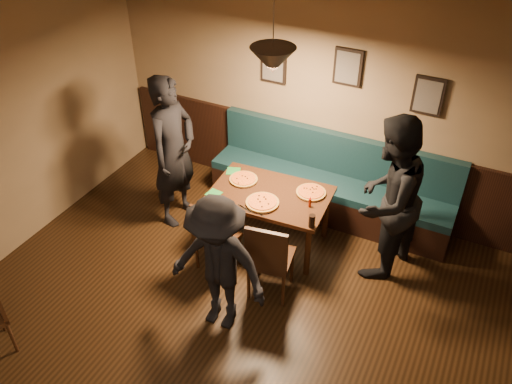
# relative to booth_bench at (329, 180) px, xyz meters

# --- Properties ---
(ceiling) EXTENTS (7.00, 7.00, 0.00)m
(ceiling) POSITION_rel_booth_bench_xyz_m (0.00, -3.20, 2.30)
(ceiling) COLOR silver
(ceiling) RESTS_ON ground
(wall_back) EXTENTS (6.00, 0.00, 6.00)m
(wall_back) POSITION_rel_booth_bench_xyz_m (0.00, 0.30, 0.90)
(wall_back) COLOR #8C704F
(wall_back) RESTS_ON ground
(wainscot) EXTENTS (5.88, 0.06, 1.00)m
(wainscot) POSITION_rel_booth_bench_xyz_m (0.00, 0.27, 0.00)
(wainscot) COLOR black
(wainscot) RESTS_ON ground
(booth_bench) EXTENTS (3.00, 0.60, 1.00)m
(booth_bench) POSITION_rel_booth_bench_xyz_m (0.00, 0.00, 0.00)
(booth_bench) COLOR #0F232D
(booth_bench) RESTS_ON ground
(picture_left) EXTENTS (0.32, 0.04, 0.42)m
(picture_left) POSITION_rel_booth_bench_xyz_m (-0.90, 0.27, 1.20)
(picture_left) COLOR black
(picture_left) RESTS_ON wall_back
(picture_center) EXTENTS (0.32, 0.04, 0.42)m
(picture_center) POSITION_rel_booth_bench_xyz_m (0.00, 0.27, 1.35)
(picture_center) COLOR black
(picture_center) RESTS_ON wall_back
(picture_right) EXTENTS (0.32, 0.04, 0.42)m
(picture_right) POSITION_rel_booth_bench_xyz_m (0.90, 0.27, 1.20)
(picture_right) COLOR black
(picture_right) RESTS_ON wall_back
(pendant_lamp) EXTENTS (0.44, 0.44, 0.25)m
(pendant_lamp) POSITION_rel_booth_bench_xyz_m (-0.41, -0.81, 1.75)
(pendant_lamp) COLOR black
(pendant_lamp) RESTS_ON ceiling
(dining_table) EXTENTS (1.36, 0.92, 0.70)m
(dining_table) POSITION_rel_booth_bench_xyz_m (-0.41, -0.81, -0.15)
(dining_table) COLOR black
(dining_table) RESTS_ON floor
(chair_near_left) EXTENTS (0.45, 0.45, 0.88)m
(chair_near_left) POSITION_rel_booth_bench_xyz_m (-0.74, -1.44, -0.06)
(chair_near_left) COLOR black
(chair_near_left) RESTS_ON floor
(chair_near_right) EXTENTS (0.49, 0.49, 0.97)m
(chair_near_right) POSITION_rel_booth_bench_xyz_m (-0.07, -1.51, -0.02)
(chair_near_right) COLOR black
(chair_near_right) RESTS_ON floor
(diner_left) EXTENTS (0.50, 0.72, 1.88)m
(diner_left) POSITION_rel_booth_bench_xyz_m (-1.63, -0.88, 0.44)
(diner_left) COLOR black
(diner_left) RESTS_ON floor
(diner_right) EXTENTS (0.93, 1.07, 1.87)m
(diner_right) POSITION_rel_booth_bench_xyz_m (0.83, -0.66, 0.43)
(diner_right) COLOR black
(diner_right) RESTS_ON floor
(diner_front) EXTENTS (0.99, 0.59, 1.50)m
(diner_front) POSITION_rel_booth_bench_xyz_m (-0.34, -2.10, 0.25)
(diner_front) COLOR black
(diner_front) RESTS_ON floor
(pizza_a) EXTENTS (0.42, 0.42, 0.04)m
(pizza_a) POSITION_rel_booth_bench_xyz_m (-0.79, -0.73, 0.22)
(pizza_a) COLOR orange
(pizza_a) RESTS_ON dining_table
(pizza_b) EXTENTS (0.37, 0.37, 0.04)m
(pizza_b) POSITION_rel_booth_bench_xyz_m (-0.41, -1.02, 0.22)
(pizza_b) COLOR #C38B24
(pizza_b) RESTS_ON dining_table
(pizza_c) EXTENTS (0.41, 0.41, 0.04)m
(pizza_c) POSITION_rel_booth_bench_xyz_m (-0.01, -0.62, 0.22)
(pizza_c) COLOR orange
(pizza_c) RESTS_ON dining_table
(soda_glass) EXTENTS (0.09, 0.09, 0.14)m
(soda_glass) POSITION_rel_booth_bench_xyz_m (0.21, -1.14, 0.27)
(soda_glass) COLOR black
(soda_glass) RESTS_ON dining_table
(tabasco_bottle) EXTENTS (0.04, 0.04, 0.13)m
(tabasco_bottle) POSITION_rel_booth_bench_xyz_m (0.07, -0.84, 0.27)
(tabasco_bottle) COLOR #991D05
(tabasco_bottle) RESTS_ON dining_table
(napkin_a) EXTENTS (0.20, 0.20, 0.01)m
(napkin_a) POSITION_rel_booth_bench_xyz_m (-0.99, -0.61, 0.20)
(napkin_a) COLOR #1E7029
(napkin_a) RESTS_ON dining_table
(napkin_b) EXTENTS (0.16, 0.16, 0.01)m
(napkin_b) POSITION_rel_booth_bench_xyz_m (-0.97, -1.10, 0.20)
(napkin_b) COLOR #1F752A
(napkin_b) RESTS_ON dining_table
(cutlery_set) EXTENTS (0.19, 0.07, 0.00)m
(cutlery_set) POSITION_rel_booth_bench_xyz_m (-0.47, -1.18, 0.20)
(cutlery_set) COLOR #B9B9BE
(cutlery_set) RESTS_ON dining_table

